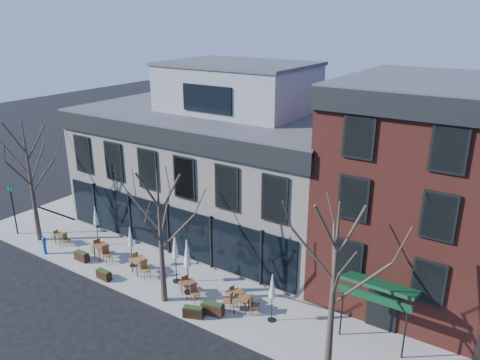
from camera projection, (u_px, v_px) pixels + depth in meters
The scene contains 25 objects.
ground at pixel (171, 256), 28.77m from camera, with size 120.00×120.00×0.00m, color black.
sidewalk_front at pixel (190, 287), 25.37m from camera, with size 33.50×4.70×0.15m, color gray.
sidewalk_side at pixel (117, 191), 39.31m from camera, with size 4.50×12.00×0.15m, color gray.
corner_building at pixel (219, 163), 31.15m from camera, with size 18.39×10.39×11.10m.
red_brick_building at pixel (421, 187), 24.08m from camera, with size 8.20×11.78×11.18m.
tree_corner at pixel (31, 181), 29.23m from camera, with size 3.93×3.98×7.92m.
tree_mid at pixel (161, 236), 22.87m from camera, with size 3.50×3.55×7.04m.
tree_right at pixel (334, 288), 18.13m from camera, with size 3.72×3.77×7.48m.
sign_pole at pixel (13, 207), 30.77m from camera, with size 0.50×0.10×3.40m.
call_box at pixel (44, 245), 28.56m from camera, with size 0.23×0.23×1.17m.
cafe_set_0 at pixel (61, 238), 29.92m from camera, with size 1.57×0.65×0.82m.
cafe_set_1 at pixel (101, 250), 28.10m from camera, with size 2.02×0.95×1.04m.
cafe_set_2 at pixel (139, 264), 26.49m from camera, with size 2.01×1.08×1.03m.
cafe_set_3 at pixel (189, 287), 24.34m from camera, with size 1.78×1.04×0.92m.
cafe_set_4 at pixel (241, 303), 22.99m from camera, with size 1.92×1.06×0.99m.
cafe_set_5 at pixel (237, 296), 23.64m from camera, with size 1.60×0.76×0.82m.
umbrella_0 at pixel (96, 217), 29.36m from camera, with size 0.42×0.42×2.64m.
umbrella_1 at pixel (130, 238), 26.79m from camera, with size 0.40×0.40×2.52m.
umbrella_2 at pixel (175, 248), 25.07m from camera, with size 0.47×0.47×2.91m.
umbrella_3 at pixel (187, 256), 24.02m from camera, with size 0.49×0.49×3.09m.
umbrella_4 at pixel (272, 288), 21.89m from camera, with size 0.40×0.40×2.52m.
planter_0 at pixel (82, 256), 27.91m from camera, with size 1.01×0.42×0.56m.
planter_1 at pixel (104, 275), 25.95m from camera, with size 0.96×0.43×0.53m.
planter_2 at pixel (193, 312), 22.65m from camera, with size 1.08×0.73×0.56m.
planter_3 at pixel (213, 309), 22.86m from camera, with size 1.18×0.67×0.62m.
Camera 1 is at (17.61, -19.02, 13.99)m, focal length 35.00 mm.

